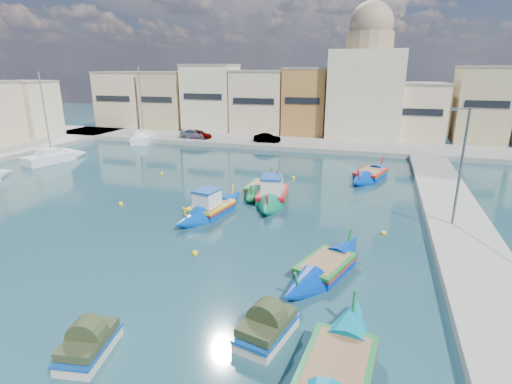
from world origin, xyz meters
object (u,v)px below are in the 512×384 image
at_px(tender_far, 267,328).
at_px(yacht_north, 146,137).
at_px(luzzu_blue_cabin, 211,209).
at_px(luzzu_cyan_south, 337,371).
at_px(luzzu_green, 262,189).
at_px(luzzu_cyan_mid, 370,175).
at_px(tender_near, 89,345).
at_px(quay_street_lamp, 460,166).
at_px(church_block, 367,81).
at_px(yacht_midnorth, 62,156).
at_px(luzzu_turquoise_cabin, 272,195).
at_px(luzzu_blue_south, 325,268).

bearing_deg(tender_far, yacht_north, 127.54).
bearing_deg(yacht_north, luzzu_blue_cabin, -50.13).
bearing_deg(luzzu_cyan_south, luzzu_green, 113.34).
xyz_separation_m(luzzu_cyan_mid, yacht_north, (-32.49, 12.24, 0.16)).
height_order(tender_near, yacht_north, yacht_north).
height_order(quay_street_lamp, luzzu_blue_cabin, quay_street_lamp).
xyz_separation_m(luzzu_cyan_south, tender_near, (-8.97, -1.51, 0.11)).
distance_m(luzzu_blue_cabin, luzzu_cyan_mid, 17.46).
height_order(luzzu_green, yacht_north, yacht_north).
bearing_deg(luzzu_cyan_south, church_block, 92.03).
bearing_deg(quay_street_lamp, yacht_midnorth, 166.63).
distance_m(luzzu_cyan_south, tender_near, 9.09).
distance_m(luzzu_cyan_mid, yacht_north, 34.72).
height_order(church_block, luzzu_green, church_block).
distance_m(luzzu_turquoise_cabin, yacht_midnorth, 27.92).
bearing_deg(luzzu_green, luzzu_blue_cabin, -108.45).
height_order(luzzu_blue_cabin, tender_far, luzzu_blue_cabin).
bearing_deg(luzzu_blue_cabin, luzzu_cyan_south, -52.20).
height_order(luzzu_green, luzzu_blue_south, luzzu_green).
xyz_separation_m(luzzu_cyan_mid, tender_far, (-3.06, -26.07, 0.16)).
xyz_separation_m(church_block, luzzu_green, (-6.84, -29.62, -8.13)).
bearing_deg(tender_far, luzzu_blue_cabin, 122.13).
xyz_separation_m(church_block, luzzu_blue_south, (0.34, -42.15, -8.15)).
distance_m(luzzu_turquoise_cabin, luzzu_blue_south, 12.29).
distance_m(quay_street_lamp, yacht_midnorth, 41.27).
relative_size(luzzu_green, yacht_midnorth, 0.77).
height_order(tender_far, yacht_midnorth, yacht_midnorth).
xyz_separation_m(luzzu_blue_cabin, luzzu_blue_south, (9.24, -6.34, -0.11)).
bearing_deg(tender_far, luzzu_cyan_south, -25.40).
xyz_separation_m(luzzu_blue_cabin, luzzu_cyan_mid, (10.83, 13.70, -0.08)).
relative_size(luzzu_blue_cabin, luzzu_cyan_mid, 0.93).
bearing_deg(tender_far, quay_street_lamp, 58.81).
relative_size(luzzu_cyan_south, tender_far, 2.83).
bearing_deg(luzzu_turquoise_cabin, luzzu_blue_cabin, -127.50).
xyz_separation_m(luzzu_turquoise_cabin, luzzu_green, (-1.40, 1.67, -0.11)).
distance_m(luzzu_blue_cabin, yacht_north, 33.80).
height_order(luzzu_cyan_south, tender_near, luzzu_cyan_south).
bearing_deg(luzzu_cyan_mid, luzzu_blue_south, -94.54).
height_order(luzzu_cyan_mid, yacht_midnorth, yacht_midnorth).
height_order(quay_street_lamp, luzzu_cyan_south, quay_street_lamp).
relative_size(luzzu_blue_cabin, luzzu_cyan_south, 0.96).
distance_m(quay_street_lamp, luzzu_blue_cabin, 16.92).
relative_size(luzzu_cyan_mid, tender_near, 3.24).
distance_m(luzzu_turquoise_cabin, tender_near, 19.84).
bearing_deg(luzzu_green, tender_far, -72.91).
bearing_deg(luzzu_cyan_mid, tender_near, -107.51).
height_order(quay_street_lamp, luzzu_turquoise_cabin, quay_street_lamp).
relative_size(luzzu_green, yacht_north, 0.74).
distance_m(luzzu_green, tender_near, 21.44).
xyz_separation_m(luzzu_turquoise_cabin, luzzu_cyan_south, (7.20, -18.25, -0.10)).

